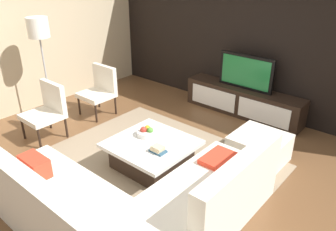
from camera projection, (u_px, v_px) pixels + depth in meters
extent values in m
plane|color=brown|center=(152.00, 172.00, 4.44)|extent=(14.00, 14.00, 0.00)
cube|color=black|center=(258.00, 34.00, 5.68)|extent=(6.40, 0.12, 2.80)
cube|color=#C6B28E|center=(26.00, 32.00, 5.84)|extent=(0.12, 5.20, 2.80)
cube|color=gray|center=(147.00, 169.00, 4.49)|extent=(3.05, 2.77, 0.01)
cube|color=black|center=(243.00, 101.00, 5.97)|extent=(2.17, 0.43, 0.50)
cube|color=white|center=(213.00, 98.00, 6.11)|extent=(0.92, 0.01, 0.35)
cube|color=white|center=(263.00, 113.00, 5.53)|extent=(0.92, 0.01, 0.35)
cube|color=black|center=(246.00, 72.00, 5.73)|extent=(1.01, 0.05, 0.61)
cube|color=#1E7238|center=(245.00, 72.00, 5.71)|extent=(0.91, 0.01, 0.51)
cube|color=silver|center=(79.00, 220.00, 3.34)|extent=(2.44, 0.85, 0.43)
cube|color=silver|center=(42.00, 204.00, 2.93)|extent=(2.44, 0.18, 0.41)
cube|color=silver|center=(210.00, 196.00, 3.67)|extent=(0.85, 1.50, 0.43)
cube|color=silver|center=(240.00, 177.00, 3.30)|extent=(0.18, 1.50, 0.41)
cube|color=red|center=(35.00, 166.00, 3.63)|extent=(0.36, 0.20, 0.22)
cube|color=red|center=(229.00, 163.00, 3.82)|extent=(0.60, 0.44, 0.06)
cube|color=black|center=(152.00, 156.00, 4.49)|extent=(0.84, 0.81, 0.33)
cube|color=white|center=(152.00, 144.00, 4.41)|extent=(1.05, 1.01, 0.05)
cylinder|color=black|center=(23.00, 128.00, 5.18)|extent=(0.04, 0.04, 0.38)
cylinder|color=black|center=(39.00, 137.00, 4.90)|extent=(0.04, 0.04, 0.38)
cylinder|color=black|center=(49.00, 118.00, 5.50)|extent=(0.04, 0.04, 0.38)
cylinder|color=black|center=(66.00, 126.00, 5.22)|extent=(0.04, 0.04, 0.38)
cube|color=silver|center=(43.00, 116.00, 5.12)|extent=(0.56, 0.54, 0.08)
cube|color=silver|center=(53.00, 96.00, 5.16)|extent=(0.56, 0.08, 0.45)
cylinder|color=#A5A5AA|center=(53.00, 116.00, 5.96)|extent=(0.28, 0.28, 0.02)
cylinder|color=#A5A5AA|center=(47.00, 79.00, 5.65)|extent=(0.03, 0.03, 1.40)
cylinder|color=white|center=(38.00, 27.00, 5.28)|extent=(0.34, 0.34, 0.32)
cube|color=silver|center=(259.00, 149.00, 4.60)|extent=(0.70, 0.70, 0.40)
cylinder|color=silver|center=(147.00, 133.00, 4.56)|extent=(0.28, 0.28, 0.07)
sphere|color=#4C8C33|center=(150.00, 130.00, 4.52)|extent=(0.09, 0.09, 0.09)
sphere|color=gold|center=(147.00, 128.00, 4.57)|extent=(0.09, 0.09, 0.09)
sphere|color=#B23326|center=(143.00, 130.00, 4.53)|extent=(0.09, 0.09, 0.09)
cylinder|color=black|center=(79.00, 105.00, 5.97)|extent=(0.04, 0.04, 0.38)
cylinder|color=black|center=(96.00, 112.00, 5.69)|extent=(0.04, 0.04, 0.38)
cylinder|color=black|center=(99.00, 98.00, 6.28)|extent=(0.04, 0.04, 0.38)
cylinder|color=black|center=(115.00, 104.00, 5.99)|extent=(0.04, 0.04, 0.38)
cube|color=silver|center=(96.00, 95.00, 5.90)|extent=(0.56, 0.52, 0.08)
cube|color=silver|center=(105.00, 78.00, 5.94)|extent=(0.56, 0.08, 0.45)
cube|color=#2D516B|center=(158.00, 151.00, 4.18)|extent=(0.20, 0.14, 0.03)
cube|color=#CCB78C|center=(157.00, 149.00, 4.16)|extent=(0.14, 0.13, 0.03)
cube|color=#CCB78C|center=(158.00, 147.00, 4.15)|extent=(0.15, 0.12, 0.03)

